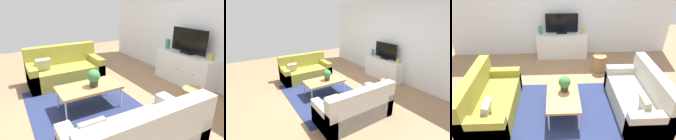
# 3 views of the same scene
# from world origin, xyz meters

# --- Properties ---
(ground_plane) EXTENTS (10.00, 10.00, 0.00)m
(ground_plane) POSITION_xyz_m (0.00, 0.00, 0.00)
(ground_plane) COLOR #997251
(wall_back) EXTENTS (6.40, 0.12, 2.70)m
(wall_back) POSITION_xyz_m (0.00, 2.55, 1.35)
(wall_back) COLOR white
(wall_back) RESTS_ON ground_plane
(area_rug) EXTENTS (2.50, 1.90, 0.01)m
(area_rug) POSITION_xyz_m (0.00, -0.15, 0.01)
(area_rug) COLOR navy
(area_rug) RESTS_ON ground_plane
(couch_left_side) EXTENTS (0.81, 1.66, 0.85)m
(couch_left_side) POSITION_xyz_m (-1.44, -0.10, 0.28)
(couch_left_side) COLOR olive
(couch_left_side) RESTS_ON ground_plane
(couch_right_side) EXTENTS (0.81, 1.66, 0.85)m
(couch_right_side) POSITION_xyz_m (1.44, -0.10, 0.28)
(couch_right_side) COLOR #B2ADA3
(couch_right_side) RESTS_ON ground_plane
(coffee_table) EXTENTS (0.60, 1.09, 0.42)m
(coffee_table) POSITION_xyz_m (-0.04, -0.08, 0.39)
(coffee_table) COLOR #B7844C
(coffee_table) RESTS_ON ground_plane
(potted_plant) EXTENTS (0.23, 0.23, 0.31)m
(potted_plant) POSITION_xyz_m (-0.01, -0.00, 0.59)
(potted_plant) COLOR #2D2D2D
(potted_plant) RESTS_ON coffee_table
(tv_console) EXTENTS (1.42, 0.47, 0.71)m
(tv_console) POSITION_xyz_m (0.02, 2.27, 0.36)
(tv_console) COLOR white
(tv_console) RESTS_ON ground_plane
(flat_screen_tv) EXTENTS (0.89, 0.16, 0.56)m
(flat_screen_tv) POSITION_xyz_m (0.02, 2.29, 0.99)
(flat_screen_tv) COLOR black
(flat_screen_tv) RESTS_ON tv_console
(glass_vase) EXTENTS (0.11, 0.11, 0.23)m
(glass_vase) POSITION_xyz_m (-0.57, 2.27, 0.83)
(glass_vase) COLOR teal
(glass_vase) RESTS_ON tv_console
(mantel_clock) EXTENTS (0.11, 0.07, 0.13)m
(mantel_clock) POSITION_xyz_m (0.61, 2.27, 0.78)
(mantel_clock) COLOR tan
(mantel_clock) RESTS_ON tv_console
(wicker_basket) EXTENTS (0.34, 0.34, 0.44)m
(wicker_basket) POSITION_xyz_m (0.95, 1.39, 0.22)
(wicker_basket) COLOR #9E7547
(wicker_basket) RESTS_ON ground_plane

